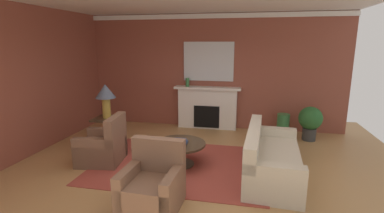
{
  "coord_description": "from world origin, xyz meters",
  "views": [
    {
      "loc": [
        1.17,
        -4.74,
        2.32
      ],
      "look_at": [
        -0.05,
        1.05,
        1.0
      ],
      "focal_mm": 26.65,
      "sensor_mm": 36.0,
      "label": 1
    }
  ],
  "objects_px": {
    "mantel_mirror": "(209,62)",
    "armchair_facing_fireplace": "(153,187)",
    "side_table": "(108,131)",
    "potted_plant": "(310,121)",
    "sofa": "(270,160)",
    "armchair_near_window": "(103,147)",
    "vase_tall_corner": "(283,125)",
    "vase_mantel_left": "(187,82)",
    "fireplace": "(207,109)",
    "coffee_table": "(180,148)",
    "table_lamp": "(106,94)"
  },
  "relations": [
    {
      "from": "fireplace",
      "to": "sofa",
      "type": "height_order",
      "value": "fireplace"
    },
    {
      "from": "table_lamp",
      "to": "vase_mantel_left",
      "type": "height_order",
      "value": "table_lamp"
    },
    {
      "from": "sofa",
      "to": "table_lamp",
      "type": "distance_m",
      "value": 3.68
    },
    {
      "from": "armchair_facing_fireplace",
      "to": "side_table",
      "type": "relative_size",
      "value": 1.36
    },
    {
      "from": "fireplace",
      "to": "vase_tall_corner",
      "type": "distance_m",
      "value": 2.03
    },
    {
      "from": "armchair_facing_fireplace",
      "to": "vase_tall_corner",
      "type": "distance_m",
      "value": 4.33
    },
    {
      "from": "armchair_facing_fireplace",
      "to": "vase_mantel_left",
      "type": "xyz_separation_m",
      "value": [
        -0.39,
        4.01,
        0.97
      ]
    },
    {
      "from": "mantel_mirror",
      "to": "table_lamp",
      "type": "xyz_separation_m",
      "value": [
        -1.94,
        -2.11,
        -0.61
      ]
    },
    {
      "from": "sofa",
      "to": "table_lamp",
      "type": "height_order",
      "value": "table_lamp"
    },
    {
      "from": "potted_plant",
      "to": "armchair_near_window",
      "type": "bearing_deg",
      "value": -152.19
    },
    {
      "from": "vase_mantel_left",
      "to": "potted_plant",
      "type": "distance_m",
      "value": 3.27
    },
    {
      "from": "coffee_table",
      "to": "vase_tall_corner",
      "type": "relative_size",
      "value": 1.75
    },
    {
      "from": "fireplace",
      "to": "armchair_near_window",
      "type": "height_order",
      "value": "fireplace"
    },
    {
      "from": "fireplace",
      "to": "coffee_table",
      "type": "xyz_separation_m",
      "value": [
        -0.14,
        -2.57,
        -0.21
      ]
    },
    {
      "from": "armchair_facing_fireplace",
      "to": "coffee_table",
      "type": "distance_m",
      "value": 1.49
    },
    {
      "from": "coffee_table",
      "to": "potted_plant",
      "type": "relative_size",
      "value": 1.2
    },
    {
      "from": "vase_tall_corner",
      "to": "side_table",
      "type": "bearing_deg",
      "value": -156.79
    },
    {
      "from": "armchair_near_window",
      "to": "table_lamp",
      "type": "height_order",
      "value": "table_lamp"
    },
    {
      "from": "armchair_facing_fireplace",
      "to": "potted_plant",
      "type": "bearing_deg",
      "value": 52.21
    },
    {
      "from": "coffee_table",
      "to": "armchair_facing_fireplace",
      "type": "bearing_deg",
      "value": -90.8
    },
    {
      "from": "sofa",
      "to": "armchair_facing_fireplace",
      "type": "xyz_separation_m",
      "value": [
        -1.71,
        -1.37,
        0.01
      ]
    },
    {
      "from": "side_table",
      "to": "table_lamp",
      "type": "height_order",
      "value": "table_lamp"
    },
    {
      "from": "armchair_near_window",
      "to": "armchair_facing_fireplace",
      "type": "distance_m",
      "value": 1.99
    },
    {
      "from": "armchair_facing_fireplace",
      "to": "sofa",
      "type": "bearing_deg",
      "value": 38.85
    },
    {
      "from": "armchair_near_window",
      "to": "vase_mantel_left",
      "type": "bearing_deg",
      "value": 67.85
    },
    {
      "from": "side_table",
      "to": "armchair_facing_fireplace",
      "type": "bearing_deg",
      "value": -49.21
    },
    {
      "from": "armchair_facing_fireplace",
      "to": "vase_tall_corner",
      "type": "bearing_deg",
      "value": 60.2
    },
    {
      "from": "fireplace",
      "to": "mantel_mirror",
      "type": "bearing_deg",
      "value": 90.0
    },
    {
      "from": "potted_plant",
      "to": "sofa",
      "type": "bearing_deg",
      "value": -115.7
    },
    {
      "from": "mantel_mirror",
      "to": "coffee_table",
      "type": "xyz_separation_m",
      "value": [
        -0.14,
        -2.69,
        -1.5
      ]
    },
    {
      "from": "coffee_table",
      "to": "vase_tall_corner",
      "type": "xyz_separation_m",
      "value": [
        2.13,
        2.27,
        -0.05
      ]
    },
    {
      "from": "fireplace",
      "to": "potted_plant",
      "type": "distance_m",
      "value": 2.65
    },
    {
      "from": "coffee_table",
      "to": "side_table",
      "type": "height_order",
      "value": "side_table"
    },
    {
      "from": "fireplace",
      "to": "sofa",
      "type": "distance_m",
      "value": 3.11
    },
    {
      "from": "fireplace",
      "to": "potted_plant",
      "type": "bearing_deg",
      "value": -11.06
    },
    {
      "from": "mantel_mirror",
      "to": "armchair_facing_fireplace",
      "type": "xyz_separation_m",
      "value": [
        -0.16,
        -4.18,
        -1.53
      ]
    },
    {
      "from": "sofa",
      "to": "armchair_near_window",
      "type": "bearing_deg",
      "value": -178.9
    },
    {
      "from": "fireplace",
      "to": "vase_tall_corner",
      "type": "xyz_separation_m",
      "value": [
        2.0,
        -0.3,
        -0.26
      ]
    },
    {
      "from": "coffee_table",
      "to": "mantel_mirror",
      "type": "bearing_deg",
      "value": 87.09
    },
    {
      "from": "vase_mantel_left",
      "to": "potted_plant",
      "type": "xyz_separation_m",
      "value": [
        3.15,
        -0.46,
        -0.78
      ]
    },
    {
      "from": "mantel_mirror",
      "to": "potted_plant",
      "type": "xyz_separation_m",
      "value": [
        2.6,
        -0.63,
        -1.34
      ]
    },
    {
      "from": "fireplace",
      "to": "side_table",
      "type": "bearing_deg",
      "value": -134.34
    },
    {
      "from": "table_lamp",
      "to": "potted_plant",
      "type": "distance_m",
      "value": 4.83
    },
    {
      "from": "mantel_mirror",
      "to": "vase_tall_corner",
      "type": "xyz_separation_m",
      "value": [
        2.0,
        -0.42,
        -1.55
      ]
    },
    {
      "from": "armchair_near_window",
      "to": "vase_mantel_left",
      "type": "xyz_separation_m",
      "value": [
        1.1,
        2.7,
        0.97
      ]
    },
    {
      "from": "armchair_near_window",
      "to": "vase_tall_corner",
      "type": "xyz_separation_m",
      "value": [
        3.64,
        2.45,
        -0.02
      ]
    },
    {
      "from": "mantel_mirror",
      "to": "fireplace",
      "type": "bearing_deg",
      "value": -90.0
    },
    {
      "from": "coffee_table",
      "to": "vase_tall_corner",
      "type": "height_order",
      "value": "vase_tall_corner"
    },
    {
      "from": "table_lamp",
      "to": "vase_tall_corner",
      "type": "relative_size",
      "value": 1.31
    },
    {
      "from": "armchair_near_window",
      "to": "vase_mantel_left",
      "type": "relative_size",
      "value": 4.09
    }
  ]
}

